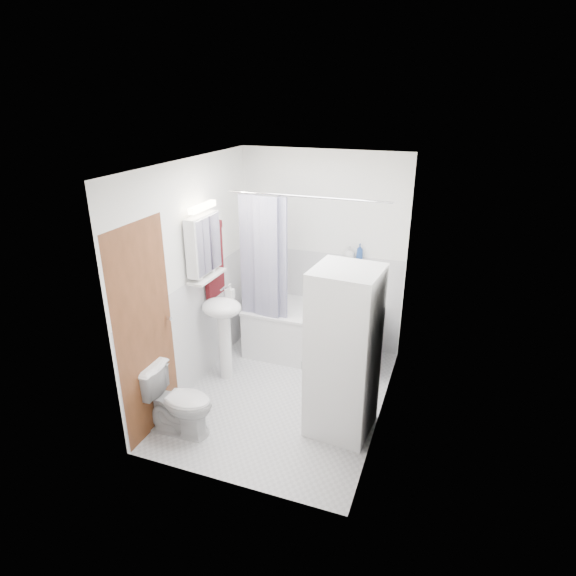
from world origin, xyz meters
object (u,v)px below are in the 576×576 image
(sink, at_px, (223,320))
(washer_dryer, at_px, (343,353))
(toilet, at_px, (178,401))
(bathtub, at_px, (312,331))

(sink, bearing_deg, washer_dryer, -16.20)
(sink, relative_size, washer_dryer, 0.65)
(toilet, bearing_deg, washer_dryer, -69.48)
(toilet, bearing_deg, bathtub, -24.37)
(sink, relative_size, toilet, 1.56)
(bathtub, xyz_separation_m, sink, (-0.77, -0.79, 0.37))
(sink, height_order, toilet, sink)
(bathtub, xyz_separation_m, toilet, (-0.74, -1.78, -0.00))
(bathtub, bearing_deg, washer_dryer, -61.31)
(washer_dryer, relative_size, toilet, 2.40)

